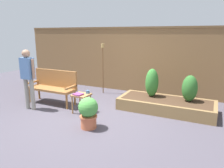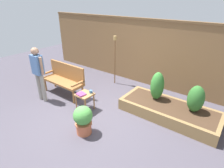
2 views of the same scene
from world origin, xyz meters
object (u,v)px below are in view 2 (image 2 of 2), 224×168
person_by_bench (38,70)px  book_on_table (81,94)px  shrub_near_bench (157,86)px  potted_boxwood (83,119)px  cup_on_table (91,92)px  shrub_far_corner (196,99)px  tiki_torch (115,52)px  side_table (85,97)px  garden_bench (65,77)px

person_by_bench → book_on_table: bearing=12.3°
shrub_near_bench → person_by_bench: 3.23m
book_on_table → potted_boxwood: size_ratio=0.32×
cup_on_table → shrub_far_corner: bearing=24.4°
shrub_far_corner → tiki_torch: (-2.79, 0.64, 0.50)m
side_table → garden_bench: bearing=164.9°
book_on_table → tiki_torch: tiki_torch is taller
garden_bench → potted_boxwood: (1.79, -1.00, -0.18)m
side_table → cup_on_table: cup_on_table is taller
side_table → shrub_far_corner: size_ratio=0.73×
potted_boxwood → person_by_bench: size_ratio=0.43×
side_table → book_on_table: 0.14m
garden_bench → side_table: garden_bench is taller
garden_bench → book_on_table: size_ratio=6.72×
shrub_near_bench → person_by_bench: person_by_bench is taller
shrub_far_corner → side_table: bearing=-153.9°
shrub_near_bench → tiki_torch: size_ratio=0.46×
shrub_far_corner → tiki_torch: tiki_torch is taller
book_on_table → potted_boxwood: 0.91m
tiki_torch → shrub_near_bench: bearing=-19.4°
tiki_torch → shrub_far_corner: bearing=-13.0°
garden_bench → tiki_torch: size_ratio=0.88×
side_table → potted_boxwood: potted_boxwood is taller
side_table → person_by_bench: bearing=-164.6°
potted_boxwood → tiki_torch: bearing=111.9°
potted_boxwood → person_by_bench: bearing=171.1°
cup_on_table → book_on_table: cup_on_table is taller
cup_on_table → potted_boxwood: potted_boxwood is taller
cup_on_table → book_on_table: bearing=-121.6°
tiki_torch → book_on_table: bearing=-79.9°
cup_on_table → shrub_near_bench: bearing=37.8°
cup_on_table → shrub_far_corner: shrub_far_corner is taller
garden_bench → person_by_bench: size_ratio=0.92×
side_table → person_by_bench: size_ratio=0.31×
shrub_near_bench → person_by_bench: bearing=-151.1°
garden_bench → shrub_far_corner: size_ratio=2.19×
shrub_far_corner → person_by_bench: 4.10m
garden_bench → shrub_near_bench: size_ratio=1.91×
shrub_far_corner → person_by_bench: (-3.78, -1.56, 0.30)m
cup_on_table → side_table: bearing=-127.6°
cup_on_table → tiki_torch: (-0.48, 1.70, 0.61)m
side_table → person_by_bench: (-1.36, -0.38, 0.54)m
potted_boxwood → shrub_far_corner: shrub_far_corner is taller
side_table → cup_on_table: 0.21m
book_on_table → potted_boxwood: bearing=-33.4°
potted_boxwood → person_by_bench: person_by_bench is taller
cup_on_table → potted_boxwood: 0.99m
cup_on_table → tiki_torch: tiki_torch is taller
potted_boxwood → book_on_table: bearing=138.0°
book_on_table → person_by_bench: bearing=-159.2°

